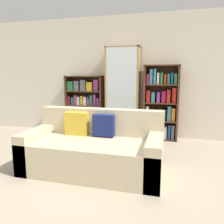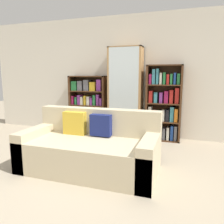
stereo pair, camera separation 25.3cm
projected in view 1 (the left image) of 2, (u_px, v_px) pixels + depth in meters
ground_plane at (78, 180)px, 2.92m from camera, size 16.00×16.00×0.00m
wall_back at (119, 77)px, 5.03m from camera, size 7.01×0.06×2.70m
couch at (94, 150)px, 3.22m from camera, size 1.97×0.96×0.87m
bookshelf_left at (85, 106)px, 5.15m from camera, size 0.89×0.32×1.37m
display_cabinet at (123, 93)px, 4.85m from camera, size 0.73×0.36×1.99m
bookshelf_right at (161, 105)px, 4.70m from camera, size 0.73×0.32×1.60m
wine_bottle at (128, 144)px, 3.97m from camera, size 0.07×0.07×0.39m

